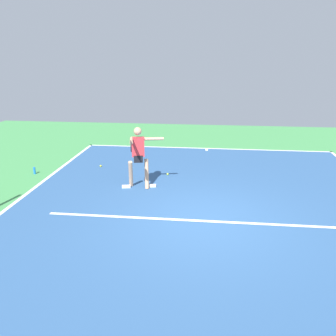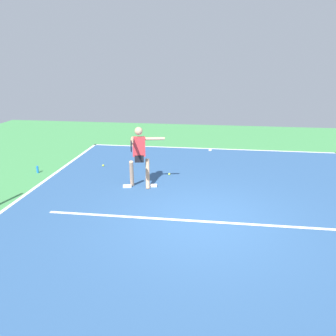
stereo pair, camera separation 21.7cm
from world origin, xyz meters
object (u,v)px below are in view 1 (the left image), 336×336
object	(u,v)px
tennis_ball_by_baseline	(101,166)
tennis_ball_near_player	(168,174)
water_bottle	(34,171)
tennis_player	(138,154)

from	to	relation	value
tennis_ball_by_baseline	tennis_ball_near_player	bearing A→B (deg)	165.98
tennis_ball_by_baseline	tennis_ball_near_player	size ratio (longest dim) A/B	1.00
tennis_ball_near_player	water_bottle	xyz separation A→B (m)	(4.15, 0.36, 0.08)
water_bottle	tennis_ball_by_baseline	bearing A→B (deg)	-152.98
tennis_ball_by_baseline	tennis_ball_near_player	world-z (taller)	same
tennis_player	tennis_ball_near_player	xyz separation A→B (m)	(-0.67, -1.18, -0.95)
tennis_ball_by_baseline	water_bottle	world-z (taller)	water_bottle
tennis_ball_near_player	tennis_player	bearing A→B (deg)	60.66
tennis_ball_by_baseline	water_bottle	xyz separation A→B (m)	(1.84, 0.94, 0.08)
tennis_player	tennis_ball_near_player	distance (m)	1.66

